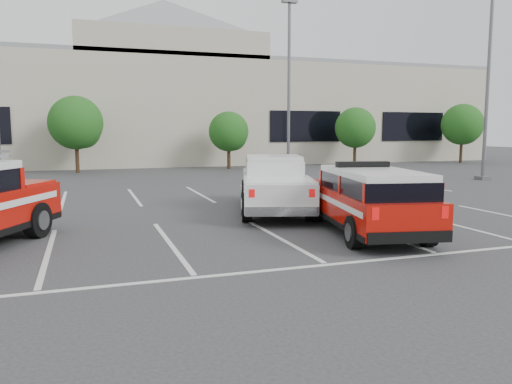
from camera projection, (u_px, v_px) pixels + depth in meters
ground at (276, 237)px, 12.72m from camera, size 120.00×120.00×0.00m
stall_markings at (228, 210)px, 16.94m from camera, size 23.00×15.00×0.01m
convention_building at (142, 106)px, 42.10m from camera, size 60.00×16.99×13.20m
tree_mid_left at (77, 125)px, 31.45m from camera, size 3.37×3.37×4.85m
tree_mid_right at (230, 133)px, 34.74m from camera, size 2.77×2.77×3.99m
tree_right at (356, 129)px, 37.93m from camera, size 3.07×3.07×4.42m
tree_far_right at (463, 126)px, 41.13m from camera, size 3.37×3.37×4.85m
light_pole_mid at (289, 88)px, 29.35m from camera, size 0.90×0.60×10.24m
light_pole_right at (488, 83)px, 26.62m from camera, size 0.90×0.60×10.24m
fire_chief_suv at (367, 205)px, 13.04m from camera, size 2.93×5.58×1.87m
white_pickup at (275, 189)px, 16.67m from camera, size 3.74×6.32×1.83m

